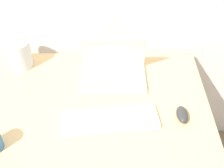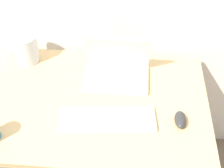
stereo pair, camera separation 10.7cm
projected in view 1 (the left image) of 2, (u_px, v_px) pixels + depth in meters
desk at (99, 115)px, 1.60m from camera, size 1.09×0.79×0.77m
laptop at (113, 69)px, 1.64m from camera, size 0.34×0.22×0.23m
keyboard at (110, 120)px, 1.43m from camera, size 0.46×0.19×0.02m
mouse at (182, 114)px, 1.45m from camera, size 0.05×0.10×0.04m
vase at (18, 49)px, 1.67m from camera, size 0.13×0.13×0.22m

